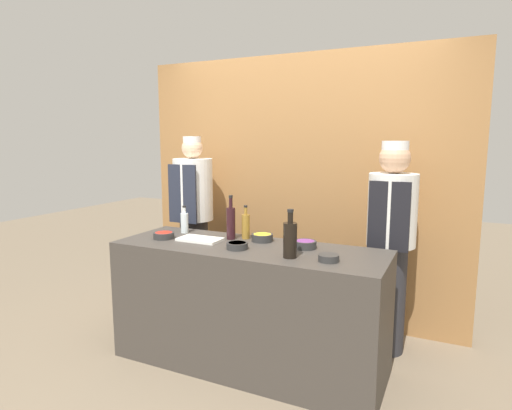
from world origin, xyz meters
TOP-DOWN VIEW (x-y plane):
  - ground_plane at (0.00, 0.00)m, footprint 14.00×14.00m
  - cabinet_wall at (0.00, 1.07)m, footprint 3.03×0.18m
  - counter at (0.00, 0.00)m, footprint 1.97×0.68m
  - sauce_bowl_yellow at (0.03, 0.18)m, footprint 0.16×0.16m
  - sauce_bowl_orange at (0.63, -0.13)m, footprint 0.13×0.13m
  - sauce_bowl_brown at (-0.03, -0.10)m, footprint 0.15×0.15m
  - sauce_bowl_red at (-0.70, -0.06)m, footprint 0.16×0.16m
  - sauce_bowl_purple at (0.39, 0.12)m, footprint 0.16×0.16m
  - cutting_board at (-0.40, -0.00)m, footprint 0.33×0.18m
  - bottle_wine at (-0.22, 0.15)m, footprint 0.07×0.07m
  - bottle_vinegar at (-0.12, 0.21)m, footprint 0.06×0.06m
  - bottle_clear at (-0.67, 0.18)m, footprint 0.06×0.06m
  - bottle_soy at (0.38, -0.15)m, footprint 0.09×0.09m
  - chef_left at (-0.89, 0.65)m, footprint 0.36×0.36m
  - chef_right at (0.89, 0.65)m, footprint 0.36×0.36m

SIDE VIEW (x-z plane):
  - ground_plane at x=0.00m, z-range 0.00..0.00m
  - counter at x=0.00m, z-range 0.00..0.90m
  - chef_right at x=0.89m, z-range 0.07..1.71m
  - cutting_board at x=-0.40m, z-range 0.90..0.92m
  - chef_left at x=-0.89m, z-range 0.07..1.75m
  - sauce_bowl_orange at x=0.63m, z-range 0.90..0.94m
  - sauce_bowl_brown at x=-0.03m, z-range 0.90..0.95m
  - sauce_bowl_red at x=-0.70m, z-range 0.90..0.95m
  - sauce_bowl_purple at x=0.39m, z-range 0.90..0.95m
  - sauce_bowl_yellow at x=0.03m, z-range 0.90..0.95m
  - bottle_clear at x=-0.67m, z-range 0.87..1.10m
  - bottle_vinegar at x=-0.12m, z-range 0.87..1.13m
  - bottle_soy at x=0.38m, z-range 0.86..1.18m
  - bottle_wine at x=-0.22m, z-range 0.86..1.20m
  - cabinet_wall at x=0.00m, z-range 0.00..2.40m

